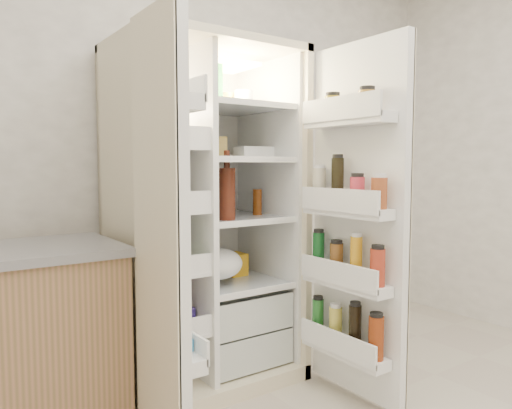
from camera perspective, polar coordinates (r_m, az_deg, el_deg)
wall_back at (r=3.05m, az=-6.89°, el=7.98°), size 4.00×0.02×2.70m
refrigerator at (r=2.70m, az=-6.26°, el=-4.50°), size 0.92×0.70×1.80m
freezer_door at (r=1.91m, az=-11.05°, el=-3.78°), size 0.15×0.40×1.72m
fridge_door at (r=2.42m, az=11.65°, el=-2.47°), size 0.17×0.58×1.72m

